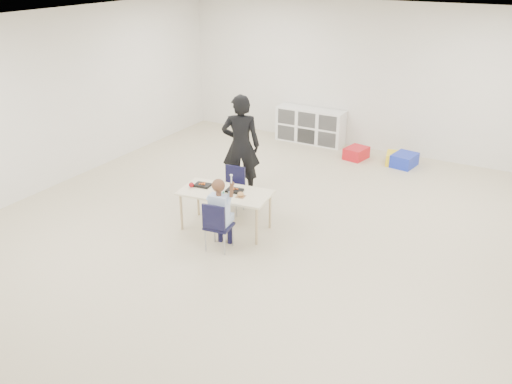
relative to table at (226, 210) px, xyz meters
The scene contains 16 objects.
room 1.30m from the table, 16.72° to the right, with size 9.00×9.02×2.80m.
table is the anchor object (origin of this frame).
chair_near 0.56m from the table, 66.76° to the right, with size 0.33×0.31×0.69m, color black, non-canonical shape.
chair_far 0.56m from the table, 113.24° to the left, with size 0.33×0.31×0.69m, color black, non-canonical shape.
child 0.61m from the table, 66.76° to the right, with size 0.46×0.46×1.08m, color #A5B8E0, non-canonical shape.
lunch_tray_near 0.32m from the table, 33.77° to the left, with size 0.22×0.16×0.03m, color black.
lunch_tray_far 0.48m from the table, behind, with size 0.22×0.16×0.03m, color black.
milk_carton 0.35m from the table, 92.97° to the right, with size 0.07×0.07×0.10m, color white.
bread_roll 0.42m from the table, ahead, with size 0.09×0.09×0.07m, color #B7884B.
apple_near 0.35m from the table, 153.96° to the left, with size 0.07×0.07×0.07m, color maroon.
apple_far 0.60m from the table, 168.52° to the right, with size 0.07×0.07×0.07m, color maroon.
cubby_shelf 4.12m from the table, 97.58° to the left, with size 1.40×0.40×0.70m, color white.
adult 1.34m from the table, 110.67° to the left, with size 0.60×0.39×1.64m, color black.
bin_red 3.68m from the table, 80.25° to the left, with size 0.34×0.44×0.22m, color red.
bin_yellow 3.95m from the table, 70.02° to the left, with size 0.33×0.42×0.20m, color yellow.
bin_blue 3.98m from the table, 67.48° to the left, with size 0.37×0.48×0.23m, color #182DB8.
Camera 1 is at (3.04, -5.51, 3.58)m, focal length 38.00 mm.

